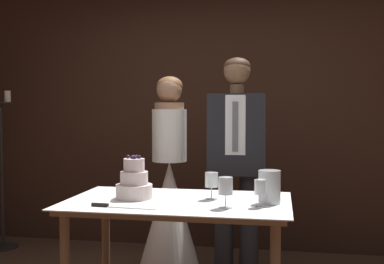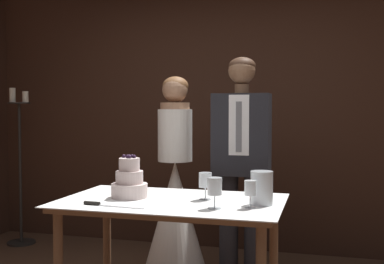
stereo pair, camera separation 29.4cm
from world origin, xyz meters
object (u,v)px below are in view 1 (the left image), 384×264
at_px(tiered_cake, 134,183).
at_px(wine_glass_near, 225,187).
at_px(cake_knife, 111,206).
at_px(wine_glass_far, 260,189).
at_px(cake_table, 178,216).
at_px(hurricane_candle, 269,188).
at_px(candle_stand, 2,175).
at_px(wine_glass_middle, 211,181).
at_px(groom, 237,155).
at_px(bride, 170,203).

xyz_separation_m(tiered_cake, wine_glass_near, (0.59, -0.19, 0.02)).
height_order(cake_knife, wine_glass_far, wine_glass_far).
xyz_separation_m(cake_table, tiered_cake, (-0.28, 0.01, 0.19)).
xyz_separation_m(hurricane_candle, candle_stand, (-2.62, 1.42, -0.18)).
relative_size(wine_glass_near, wine_glass_middle, 1.05).
xyz_separation_m(cake_table, wine_glass_far, (0.50, -0.12, 0.20)).
height_order(cake_table, cake_knife, cake_knife).
distance_m(hurricane_candle, groom, 0.98).
xyz_separation_m(wine_glass_far, bride, (-0.77, 1.06, -0.31)).
distance_m(wine_glass_middle, bride, 1.04).
relative_size(hurricane_candle, bride, 0.12).
distance_m(tiered_cake, candle_stand, 2.28).
xyz_separation_m(wine_glass_near, hurricane_candle, (0.24, 0.18, -0.03)).
height_order(cake_table, wine_glass_far, wine_glass_far).
relative_size(tiered_cake, cake_knife, 0.71).
bearing_deg(cake_table, wine_glass_near, -30.26).
relative_size(tiered_cake, wine_glass_middle, 1.62).
distance_m(tiered_cake, groom, 1.09).
xyz_separation_m(bride, candle_stand, (-1.80, 0.48, 0.12)).
bearing_deg(bride, cake_table, -73.80).
bearing_deg(candle_stand, tiered_cake, -38.27).
bearing_deg(bride, cake_knife, -92.79).
bearing_deg(wine_glass_far, bride, 126.16).
relative_size(hurricane_candle, candle_stand, 0.12).
distance_m(wine_glass_far, bride, 1.35).
relative_size(wine_glass_far, groom, 0.09).
bearing_deg(groom, candle_stand, 168.41).
relative_size(wine_glass_near, bride, 0.11).
bearing_deg(candle_stand, wine_glass_middle, -30.88).
bearing_deg(bride, hurricane_candle, -48.82).
bearing_deg(wine_glass_middle, groom, 85.02).
bearing_deg(bride, tiered_cake, -90.52).
distance_m(cake_knife, wine_glass_middle, 0.64).
relative_size(cake_knife, bride, 0.24).
xyz_separation_m(wine_glass_near, wine_glass_middle, (-0.11, 0.24, -0.01)).
height_order(wine_glass_middle, bride, bride).
xyz_separation_m(tiered_cake, cake_knife, (-0.05, -0.28, -0.09)).
height_order(cake_table, hurricane_candle, hurricane_candle).
height_order(wine_glass_near, wine_glass_middle, wine_glass_near).
distance_m(cake_table, tiered_cake, 0.34).
bearing_deg(wine_glass_near, tiered_cake, 162.25).
xyz_separation_m(wine_glass_near, candle_stand, (-2.38, 1.60, -0.21)).
xyz_separation_m(wine_glass_near, wine_glass_far, (0.19, 0.06, -0.02)).
xyz_separation_m(wine_glass_near, bride, (-0.58, 1.12, -0.33)).
height_order(tiered_cake, wine_glass_middle, tiered_cake).
relative_size(tiered_cake, wine_glass_far, 1.73).
relative_size(cake_table, wine_glass_far, 8.66).
bearing_deg(tiered_cake, groom, 59.22).
distance_m(bride, groom, 0.68).
relative_size(groom, candle_stand, 1.12).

